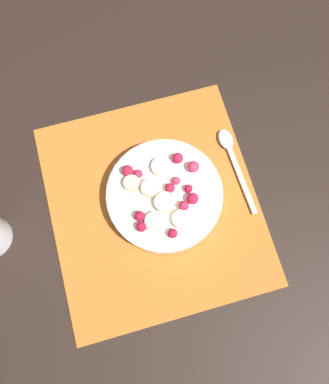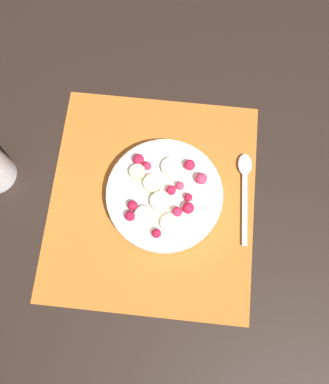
# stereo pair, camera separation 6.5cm
# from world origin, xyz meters

# --- Properties ---
(ground_plane) EXTENTS (3.00, 3.00, 0.00)m
(ground_plane) POSITION_xyz_m (0.00, 0.00, 0.00)
(ground_plane) COLOR black
(placemat) EXTENTS (0.41, 0.38, 0.01)m
(placemat) POSITION_xyz_m (0.00, 0.00, 0.00)
(placemat) COLOR #B26023
(placemat) RESTS_ON ground_plane
(fruit_bowl) EXTENTS (0.21, 0.21, 0.05)m
(fruit_bowl) POSITION_xyz_m (-0.01, 0.02, 0.03)
(fruit_bowl) COLOR white
(fruit_bowl) RESTS_ON placemat
(spoon) EXTENTS (0.18, 0.03, 0.01)m
(spoon) POSITION_xyz_m (-0.05, 0.17, 0.01)
(spoon) COLOR silver
(spoon) RESTS_ON placemat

